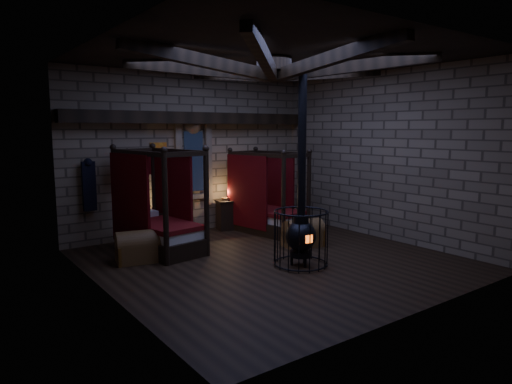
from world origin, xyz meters
TOP-DOWN VIEW (x-y plane):
  - room at (-0.00, 0.09)m, footprint 7.02×7.02m
  - bed_left at (-1.64, 2.17)m, footprint 1.47×2.35m
  - bed_right at (1.51, 2.23)m, footprint 1.38×2.20m
  - trunk_left at (-2.34, 1.56)m, footprint 1.03×0.77m
  - trunk_right at (1.29, 0.48)m, footprint 0.99×0.73m
  - nightstand_left at (-1.15, 3.00)m, footprint 0.45×0.43m
  - nightstand_right at (0.79, 3.10)m, footprint 0.60×0.59m
  - stove at (0.21, -0.63)m, footprint 1.11×1.11m

SIDE VIEW (x-z plane):
  - trunk_right at x=1.29m, z-range -0.04..0.63m
  - trunk_left at x=-2.34m, z-range -0.04..0.64m
  - nightstand_left at x=-1.15m, z-range -0.07..0.79m
  - nightstand_right at x=0.79m, z-range -0.03..0.86m
  - bed_right at x=1.51m, z-range -0.55..1.61m
  - bed_left at x=-1.64m, z-range -0.58..1.72m
  - stove at x=0.21m, z-range -1.36..2.69m
  - room at x=0.00m, z-range 1.60..5.89m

